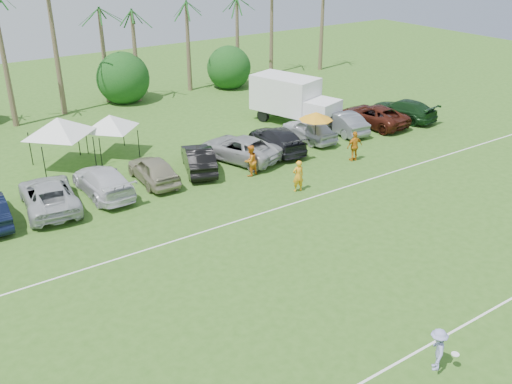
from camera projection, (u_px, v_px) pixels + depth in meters
field_lines at (274, 290)px, 23.79m from camera, size 80.00×12.10×0.01m
palm_tree_5 at (40, 6)px, 42.69m from camera, size 2.40×2.40×9.90m
palm_tree_8 at (193, 6)px, 49.71m from camera, size 2.40×2.40×8.90m
bush_tree_2 at (119, 79)px, 49.28m from camera, size 4.00×4.00×4.00m
bush_tree_3 at (219, 65)px, 54.40m from camera, size 4.00×4.00×4.00m
sideline_player_a at (298, 176)px, 32.29m from camera, size 0.76×0.58×1.87m
sideline_player_b at (250, 161)px, 34.32m from camera, size 1.07×0.91×1.92m
sideline_player_c at (355, 146)px, 36.52m from camera, size 1.19×0.58×1.96m
box_truck at (294, 100)px, 43.07m from camera, size 4.45×7.29×3.53m
canopy_tent_left at (57, 118)px, 34.50m from camera, size 4.70×4.70×3.81m
canopy_tent_right at (109, 115)px, 36.62m from camera, size 3.99×3.99×3.23m
market_umbrella at (316, 116)px, 37.97m from camera, size 2.31×2.31×2.58m
frisbee_player at (437, 350)px, 19.23m from camera, size 1.20×1.15×1.60m
parked_car_2 at (49, 195)px, 30.35m from camera, size 3.26×5.93×1.57m
parked_car_3 at (103, 181)px, 31.98m from camera, size 2.25×5.44×1.57m
parked_car_4 at (153, 170)px, 33.50m from camera, size 2.06×4.70×1.57m
parked_car_5 at (199, 159)px, 35.08m from camera, size 3.23×5.06×1.57m
parked_car_6 at (239, 148)px, 36.73m from camera, size 4.35×6.21×1.57m
parked_car_7 at (277, 139)px, 38.31m from camera, size 2.91×5.67×1.57m
parked_car_8 at (309, 130)px, 40.12m from camera, size 1.90×4.64×1.57m
parked_car_9 at (341, 122)px, 41.68m from camera, size 2.11×4.91×1.57m
parked_car_10 at (373, 115)px, 43.12m from camera, size 3.09×5.87×1.57m
parked_car_11 at (403, 110)px, 44.51m from camera, size 2.92×5.67×1.57m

